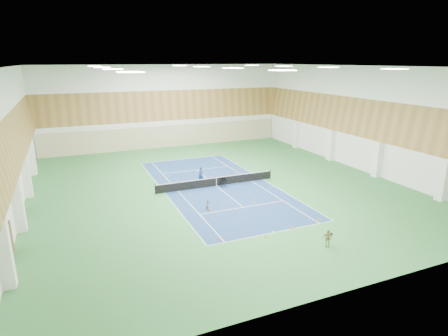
% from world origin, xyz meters
% --- Properties ---
extents(ground, '(40.00, 40.00, 0.00)m').
position_xyz_m(ground, '(0.00, 0.00, 0.00)').
color(ground, '#2E6B35').
rests_on(ground, ground).
extents(room_shell, '(36.00, 40.00, 12.00)m').
position_xyz_m(room_shell, '(0.00, 0.00, 6.00)').
color(room_shell, white).
rests_on(room_shell, ground).
extents(wood_cladding, '(36.00, 40.00, 8.00)m').
position_xyz_m(wood_cladding, '(0.00, 0.00, 8.00)').
color(wood_cladding, olive).
rests_on(wood_cladding, room_shell).
extents(ceiling_light_grid, '(21.40, 25.40, 0.06)m').
position_xyz_m(ceiling_light_grid, '(0.00, 0.00, 11.92)').
color(ceiling_light_grid, white).
rests_on(ceiling_light_grid, room_shell).
extents(court_surface, '(10.97, 23.77, 0.01)m').
position_xyz_m(court_surface, '(0.00, 0.00, 0.01)').
color(court_surface, navy).
rests_on(court_surface, ground).
extents(tennis_balls_scatter, '(10.57, 22.77, 0.07)m').
position_xyz_m(tennis_balls_scatter, '(0.00, 0.00, 0.05)').
color(tennis_balls_scatter, '#CFDB25').
rests_on(tennis_balls_scatter, ground).
extents(tennis_net, '(12.80, 0.10, 1.10)m').
position_xyz_m(tennis_net, '(0.00, 0.00, 0.55)').
color(tennis_net, black).
rests_on(tennis_net, ground).
extents(back_curtain, '(35.40, 0.16, 3.20)m').
position_xyz_m(back_curtain, '(0.00, 19.75, 1.60)').
color(back_curtain, '#C6B793').
rests_on(back_curtain, ground).
extents(door_left_a, '(0.08, 1.80, 2.20)m').
position_xyz_m(door_left_a, '(-17.92, -8.00, 1.10)').
color(door_left_a, '#593319').
rests_on(door_left_a, ground).
extents(door_left_b, '(0.08, 1.80, 2.20)m').
position_xyz_m(door_left_b, '(-17.92, 0.00, 1.10)').
color(door_left_b, '#593319').
rests_on(door_left_b, ground).
extents(coach, '(0.72, 0.59, 1.69)m').
position_xyz_m(coach, '(-1.04, 1.91, 0.85)').
color(coach, navy).
rests_on(coach, ground).
extents(child_court, '(0.56, 0.49, 0.98)m').
position_xyz_m(child_court, '(-3.12, -5.85, 0.49)').
color(child_court, gray).
rests_on(child_court, ground).
extents(child_apron, '(0.81, 0.58, 1.27)m').
position_xyz_m(child_apron, '(2.26, -15.21, 0.63)').
color(child_apron, '#9E825A').
rests_on(child_apron, ground).
extents(ball_cart, '(0.68, 0.68, 0.97)m').
position_xyz_m(ball_cart, '(0.53, -0.60, 0.49)').
color(ball_cart, black).
rests_on(ball_cart, ground).
extents(cone_svc_a, '(0.23, 0.23, 0.25)m').
position_xyz_m(cone_svc_a, '(-3.02, -6.01, 0.13)').
color(cone_svc_a, '#DA600B').
rests_on(cone_svc_a, ground).
extents(cone_svc_b, '(0.18, 0.18, 0.19)m').
position_xyz_m(cone_svc_b, '(-1.80, -6.31, 0.10)').
color(cone_svc_b, '#FF670D').
rests_on(cone_svc_b, ground).
extents(cone_svc_c, '(0.19, 0.19, 0.21)m').
position_xyz_m(cone_svc_c, '(1.35, -5.83, 0.10)').
color(cone_svc_c, '#FC640D').
rests_on(cone_svc_c, ground).
extents(cone_svc_d, '(0.18, 0.18, 0.20)m').
position_xyz_m(cone_svc_d, '(3.33, -6.23, 0.10)').
color(cone_svc_d, '#F7410D').
rests_on(cone_svc_d, ground).
extents(cone_base_a, '(0.18, 0.18, 0.19)m').
position_xyz_m(cone_base_a, '(-4.42, -11.33, 0.10)').
color(cone_base_a, '#EA4B0C').
rests_on(cone_base_a, ground).
extents(cone_base_b, '(0.17, 0.17, 0.19)m').
position_xyz_m(cone_base_b, '(-1.03, -12.33, 0.09)').
color(cone_base_b, '#FA580D').
rests_on(cone_base_b, ground).
extents(cone_base_c, '(0.22, 0.22, 0.25)m').
position_xyz_m(cone_base_c, '(1.56, -11.81, 0.12)').
color(cone_base_c, orange).
rests_on(cone_base_c, ground).
extents(cone_base_d, '(0.22, 0.22, 0.25)m').
position_xyz_m(cone_base_d, '(4.53, -11.33, 0.12)').
color(cone_base_d, orange).
rests_on(cone_base_d, ground).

